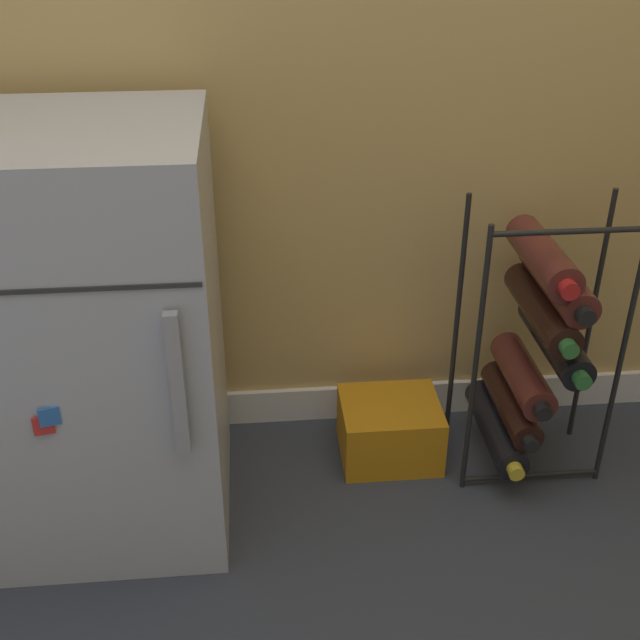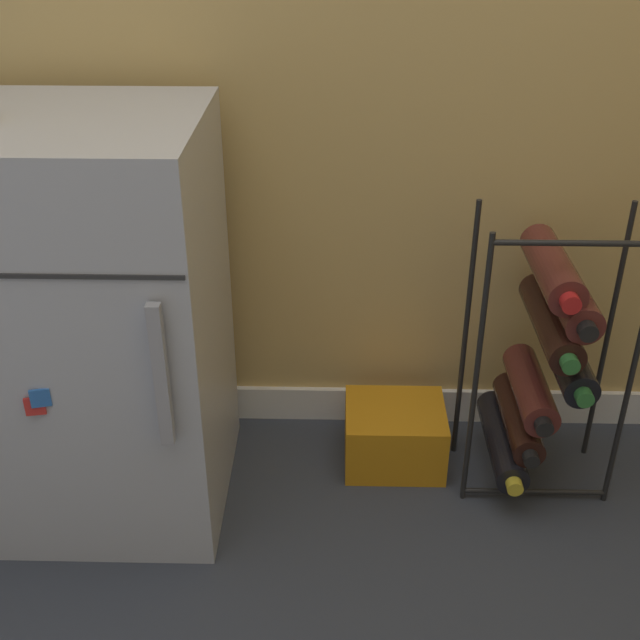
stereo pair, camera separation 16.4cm
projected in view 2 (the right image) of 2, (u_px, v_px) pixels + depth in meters
name	position (u px, v px, depth m)	size (l,w,h in m)	color
ground_plane	(351.00, 601.00, 1.55)	(14.00, 14.00, 0.00)	#333842
mini_fridge	(84.00, 325.00, 1.63)	(0.54, 0.49, 0.85)	#B7BABF
wine_rack	(542.00, 354.00, 1.71)	(0.33, 0.33, 0.65)	black
soda_box	(394.00, 435.00, 1.89)	(0.23, 0.20, 0.15)	orange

